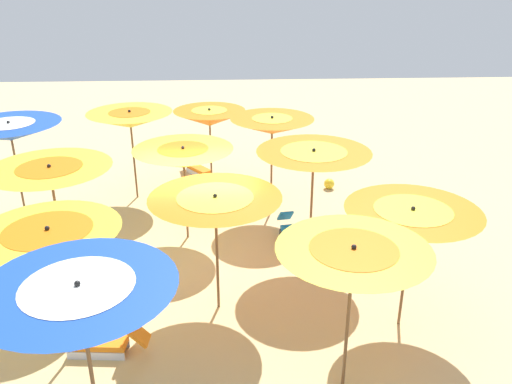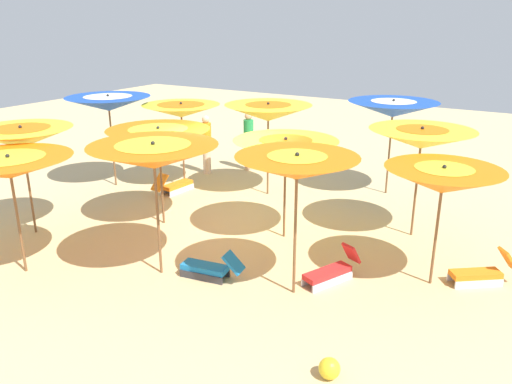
{
  "view_description": "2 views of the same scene",
  "coord_description": "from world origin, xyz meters",
  "px_view_note": "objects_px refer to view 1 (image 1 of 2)",
  "views": [
    {
      "loc": [
        -9.58,
        -0.81,
        5.81
      ],
      "look_at": [
        0.16,
        -1.3,
        1.59
      ],
      "focal_mm": 37.34,
      "sensor_mm": 36.0,
      "label": 1
    },
    {
      "loc": [
        6.01,
        -8.79,
        4.5
      ],
      "look_at": [
        0.8,
        -0.12,
        1.03
      ],
      "focal_mm": 35.78,
      "sensor_mm": 36.0,
      "label": 2
    }
  ],
  "objects_px": {
    "beach_umbrella_6": "(215,206)",
    "lounger_3": "(291,233)",
    "beach_umbrella_8": "(210,118)",
    "lounger_1": "(243,199)",
    "beach_umbrella_2": "(49,240)",
    "beach_umbrella_3": "(80,300)",
    "lounger_0": "(197,167)",
    "beach_ball": "(329,184)",
    "beach_umbrella_4": "(130,120)",
    "beach_umbrella_11": "(412,220)",
    "beach_umbrella_10": "(313,161)",
    "beach_umbrella_9": "(272,126)",
    "beach_umbrella_7": "(353,261)",
    "beach_umbrella_5": "(183,158)",
    "beach_umbrella_0": "(10,132)",
    "lounger_2": "(105,342)",
    "beach_umbrella_1": "(51,178)"
  },
  "relations": [
    {
      "from": "beach_umbrella_9",
      "to": "lounger_2",
      "type": "relative_size",
      "value": 1.89
    },
    {
      "from": "beach_umbrella_2",
      "to": "beach_umbrella_3",
      "type": "bearing_deg",
      "value": -152.99
    },
    {
      "from": "beach_umbrella_6",
      "to": "beach_ball",
      "type": "relative_size",
      "value": 7.82
    },
    {
      "from": "beach_umbrella_5",
      "to": "beach_umbrella_11",
      "type": "relative_size",
      "value": 0.97
    },
    {
      "from": "beach_umbrella_0",
      "to": "lounger_2",
      "type": "height_order",
      "value": "beach_umbrella_0"
    },
    {
      "from": "beach_umbrella_11",
      "to": "lounger_3",
      "type": "height_order",
      "value": "beach_umbrella_11"
    },
    {
      "from": "beach_umbrella_0",
      "to": "lounger_3",
      "type": "bearing_deg",
      "value": -101.58
    },
    {
      "from": "beach_umbrella_10",
      "to": "lounger_2",
      "type": "relative_size",
      "value": 1.89
    },
    {
      "from": "beach_umbrella_1",
      "to": "beach_umbrella_4",
      "type": "height_order",
      "value": "beach_umbrella_1"
    },
    {
      "from": "lounger_3",
      "to": "beach_umbrella_4",
      "type": "bearing_deg",
      "value": -133.41
    },
    {
      "from": "beach_umbrella_4",
      "to": "beach_umbrella_8",
      "type": "height_order",
      "value": "beach_umbrella_4"
    },
    {
      "from": "beach_umbrella_4",
      "to": "beach_umbrella_8",
      "type": "distance_m",
      "value": 2.17
    },
    {
      "from": "beach_umbrella_4",
      "to": "beach_umbrella_6",
      "type": "relative_size",
      "value": 1.06
    },
    {
      "from": "beach_umbrella_0",
      "to": "beach_umbrella_10",
      "type": "relative_size",
      "value": 1.01
    },
    {
      "from": "beach_umbrella_11",
      "to": "lounger_3",
      "type": "relative_size",
      "value": 1.86
    },
    {
      "from": "beach_umbrella_6",
      "to": "beach_umbrella_9",
      "type": "distance_m",
      "value": 4.21
    },
    {
      "from": "beach_umbrella_4",
      "to": "beach_umbrella_11",
      "type": "relative_size",
      "value": 1.06
    },
    {
      "from": "beach_umbrella_6",
      "to": "lounger_3",
      "type": "bearing_deg",
      "value": -32.99
    },
    {
      "from": "beach_umbrella_3",
      "to": "lounger_1",
      "type": "relative_size",
      "value": 2.13
    },
    {
      "from": "beach_umbrella_5",
      "to": "beach_umbrella_10",
      "type": "height_order",
      "value": "beach_umbrella_10"
    },
    {
      "from": "lounger_2",
      "to": "lounger_0",
      "type": "bearing_deg",
      "value": -92.87
    },
    {
      "from": "lounger_2",
      "to": "beach_umbrella_3",
      "type": "bearing_deg",
      "value": 105.33
    },
    {
      "from": "beach_umbrella_2",
      "to": "beach_umbrella_5",
      "type": "xyz_separation_m",
      "value": [
        4.01,
        -1.61,
        -0.21
      ]
    },
    {
      "from": "beach_umbrella_2",
      "to": "beach_umbrella_10",
      "type": "height_order",
      "value": "beach_umbrella_10"
    },
    {
      "from": "beach_umbrella_6",
      "to": "lounger_2",
      "type": "relative_size",
      "value": 1.71
    },
    {
      "from": "beach_ball",
      "to": "beach_umbrella_3",
      "type": "bearing_deg",
      "value": 152.13
    },
    {
      "from": "beach_umbrella_11",
      "to": "lounger_3",
      "type": "bearing_deg",
      "value": 26.67
    },
    {
      "from": "beach_umbrella_6",
      "to": "beach_ball",
      "type": "height_order",
      "value": "beach_umbrella_6"
    },
    {
      "from": "beach_umbrella_10",
      "to": "beach_umbrella_11",
      "type": "xyz_separation_m",
      "value": [
        -2.22,
        -1.26,
        -0.22
      ]
    },
    {
      "from": "beach_umbrella_7",
      "to": "lounger_1",
      "type": "distance_m",
      "value": 6.88
    },
    {
      "from": "lounger_3",
      "to": "lounger_0",
      "type": "bearing_deg",
      "value": -160.42
    },
    {
      "from": "beach_umbrella_5",
      "to": "beach_umbrella_8",
      "type": "bearing_deg",
      "value": -8.29
    },
    {
      "from": "lounger_3",
      "to": "beach_ball",
      "type": "xyz_separation_m",
      "value": [
        2.96,
        -1.41,
        -0.05
      ]
    },
    {
      "from": "beach_umbrella_6",
      "to": "lounger_3",
      "type": "xyz_separation_m",
      "value": [
        2.45,
        -1.59,
        -1.83
      ]
    },
    {
      "from": "beach_umbrella_7",
      "to": "beach_umbrella_8",
      "type": "distance_m",
      "value": 8.31
    },
    {
      "from": "beach_ball",
      "to": "beach_umbrella_7",
      "type": "bearing_deg",
      "value": 171.47
    },
    {
      "from": "beach_umbrella_8",
      "to": "beach_ball",
      "type": "relative_size",
      "value": 7.59
    },
    {
      "from": "beach_umbrella_8",
      "to": "lounger_2",
      "type": "distance_m",
      "value": 7.48
    },
    {
      "from": "beach_umbrella_2",
      "to": "lounger_1",
      "type": "distance_m",
      "value": 6.66
    },
    {
      "from": "beach_umbrella_8",
      "to": "lounger_1",
      "type": "height_order",
      "value": "beach_umbrella_8"
    },
    {
      "from": "lounger_1",
      "to": "beach_umbrella_6",
      "type": "bearing_deg",
      "value": -73.63
    },
    {
      "from": "beach_umbrella_5",
      "to": "beach_umbrella_8",
      "type": "distance_m",
      "value": 3.24
    },
    {
      "from": "beach_umbrella_4",
      "to": "beach_umbrella_7",
      "type": "bearing_deg",
      "value": -150.04
    },
    {
      "from": "beach_umbrella_1",
      "to": "beach_ball",
      "type": "xyz_separation_m",
      "value": [
        4.37,
        -6.01,
        -2.05
      ]
    },
    {
      "from": "beach_umbrella_6",
      "to": "lounger_3",
      "type": "height_order",
      "value": "beach_umbrella_6"
    },
    {
      "from": "lounger_0",
      "to": "beach_umbrella_1",
      "type": "bearing_deg",
      "value": -59.02
    },
    {
      "from": "beach_umbrella_4",
      "to": "lounger_3",
      "type": "distance_m",
      "value": 5.05
    },
    {
      "from": "lounger_3",
      "to": "beach_umbrella_9",
      "type": "bearing_deg",
      "value": -177.18
    },
    {
      "from": "beach_umbrella_4",
      "to": "beach_umbrella_8",
      "type": "relative_size",
      "value": 1.09
    },
    {
      "from": "lounger_1",
      "to": "beach_umbrella_10",
      "type": "bearing_deg",
      "value": -41.25
    }
  ]
}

